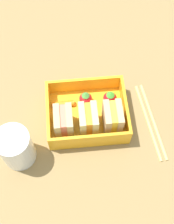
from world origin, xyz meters
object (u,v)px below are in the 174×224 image
at_px(sandwich_left, 113,118).
at_px(sandwich_center_left, 88,120).
at_px(strawberry_far_left, 110,98).
at_px(carrot_stick_far_left, 63,104).
at_px(chopstick_pair, 151,121).
at_px(strawberry_left, 86,99).
at_px(sandwich_center, 64,122).
at_px(drinking_glass, 16,148).

relative_size(sandwich_left, sandwich_center_left, 1.00).
xyz_separation_m(sandwich_left, strawberry_far_left, (-0.00, -0.05, -0.02)).
height_order(carrot_stick_far_left, chopstick_pair, carrot_stick_far_left).
bearing_deg(carrot_stick_far_left, strawberry_left, -174.91).
height_order(sandwich_left, sandwich_center, same).
distance_m(sandwich_center, strawberry_far_left, 0.12).
xyz_separation_m(sandwich_center, drinking_glass, (0.09, 0.05, 0.00)).
height_order(carrot_stick_far_left, drinking_glass, drinking_glass).
xyz_separation_m(sandwich_center_left, chopstick_pair, (-0.14, -0.00, -0.04)).
bearing_deg(drinking_glass, sandwich_left, -166.58).
relative_size(sandwich_left, carrot_stick_far_left, 1.33).
height_order(strawberry_left, chopstick_pair, strawberry_left).
height_order(sandwich_center, carrot_stick_far_left, sandwich_center).
relative_size(strawberry_left, chopstick_pair, 0.18).
xyz_separation_m(chopstick_pair, drinking_glass, (0.28, 0.05, 0.04)).
bearing_deg(sandwich_center, drinking_glass, 25.98).
relative_size(carrot_stick_far_left, drinking_glass, 0.53).
xyz_separation_m(sandwich_center_left, strawberry_far_left, (-0.05, -0.05, -0.02)).
bearing_deg(strawberry_far_left, sandwich_center_left, 46.33).
relative_size(sandwich_center_left, strawberry_left, 1.90).
bearing_deg(sandwich_center, strawberry_far_left, -151.71).
xyz_separation_m(sandwich_center_left, carrot_stick_far_left, (0.05, -0.05, -0.03)).
bearing_deg(chopstick_pair, sandwich_center, 1.50).
relative_size(strawberry_left, carrot_stick_far_left, 0.70).
relative_size(sandwich_left, strawberry_far_left, 1.81).
height_order(sandwich_left, carrot_stick_far_left, sandwich_left).
xyz_separation_m(sandwich_center_left, drinking_glass, (0.14, 0.05, 0.00)).
bearing_deg(sandwich_center, strawberry_left, -130.20).
bearing_deg(strawberry_far_left, sandwich_left, 87.09).
relative_size(sandwich_center_left, carrot_stick_far_left, 1.33).
height_order(sandwich_center, strawberry_far_left, sandwich_center).
bearing_deg(carrot_stick_far_left, sandwich_center, 89.60).
distance_m(strawberry_far_left, chopstick_pair, 0.10).
bearing_deg(strawberry_left, sandwich_center_left, 89.47).
bearing_deg(drinking_glass, chopstick_pair, -169.69).
xyz_separation_m(sandwich_center_left, strawberry_left, (-0.00, -0.06, -0.02)).
xyz_separation_m(strawberry_far_left, drinking_glass, (0.20, 0.10, 0.02)).
xyz_separation_m(strawberry_far_left, chopstick_pair, (-0.08, 0.05, -0.02)).
height_order(sandwich_left, strawberry_left, sandwich_left).
bearing_deg(chopstick_pair, drinking_glass, 10.31).
bearing_deg(carrot_stick_far_left, sandwich_left, 150.94).
bearing_deg(sandwich_center_left, sandwich_left, 180.00).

